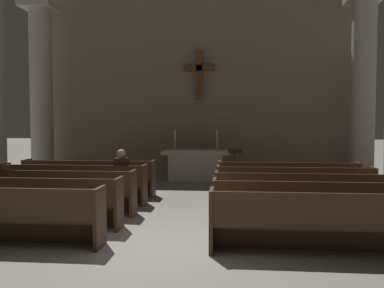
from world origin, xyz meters
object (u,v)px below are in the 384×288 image
(pew_left_row_5, at_px, (89,178))
(candlestick_right, at_px, (217,144))
(candlestick_left, at_px, (175,144))
(column_left_third, at_px, (41,94))
(pew_right_row_2, at_px, (314,207))
(pew_right_row_4, at_px, (294,187))
(pew_right_row_5, at_px, (287,180))
(pew_right_row_1, at_px, (329,223))
(pew_right_row_3, at_px, (303,196))
(altar, at_px, (196,165))
(pew_left_row_4, at_px, (73,184))
(pew_left_row_3, at_px, (53,192))
(pew_left_row_2, at_px, (28,202))
(lectern, at_px, (235,169))
(column_right_third, at_px, (363,92))
(lone_worshipper, at_px, (122,175))

(pew_left_row_5, height_order, candlestick_right, candlestick_right)
(candlestick_left, bearing_deg, column_left_third, 177.91)
(pew_right_row_2, bearing_deg, column_left_third, 140.78)
(pew_right_row_4, bearing_deg, pew_right_row_5, 90.00)
(pew_right_row_1, distance_m, pew_right_row_4, 3.28)
(pew_left_row_5, bearing_deg, pew_right_row_3, -22.89)
(pew_left_row_5, distance_m, pew_right_row_4, 5.29)
(pew_right_row_2, xyz_separation_m, pew_right_row_3, (0.00, 1.09, 0.00))
(pew_left_row_5, height_order, pew_right_row_1, same)
(pew_right_row_2, distance_m, column_left_third, 10.57)
(altar, relative_size, candlestick_left, 3.28)
(pew_left_row_4, distance_m, column_left_third, 5.69)
(pew_left_row_4, xyz_separation_m, pew_left_row_5, (0.00, 1.09, 0.00))
(pew_right_row_3, bearing_deg, pew_left_row_3, 180.00)
(pew_left_row_2, distance_m, pew_right_row_1, 5.29)
(pew_left_row_3, relative_size, column_left_third, 0.59)
(pew_left_row_4, bearing_deg, pew_right_row_1, -32.35)
(pew_right_row_3, relative_size, candlestick_left, 5.21)
(pew_left_row_2, height_order, lectern, lectern)
(pew_right_row_2, distance_m, candlestick_left, 7.17)
(pew_left_row_2, height_order, pew_left_row_4, same)
(pew_right_row_5, height_order, column_right_third, column_right_third)
(column_left_third, height_order, altar, column_left_third)
(pew_right_row_4, height_order, altar, altar)
(pew_left_row_2, bearing_deg, altar, 67.79)
(lone_worshipper, bearing_deg, pew_right_row_2, -29.18)
(pew_right_row_3, height_order, candlestick_left, candlestick_left)
(pew_right_row_2, bearing_deg, candlestick_left, 117.43)
(pew_left_row_5, bearing_deg, lectern, 25.55)
(pew_right_row_1, relative_size, column_left_third, 0.59)
(pew_left_row_2, xyz_separation_m, candlestick_left, (1.89, 6.33, 0.75))
(pew_left_row_3, relative_size, lectern, 3.03)
(pew_left_row_3, relative_size, pew_right_row_3, 1.00)
(lectern, bearing_deg, pew_right_row_1, -78.30)
(pew_left_row_4, xyz_separation_m, candlestick_right, (3.29, 4.15, 0.75))
(pew_right_row_5, xyz_separation_m, candlestick_right, (-1.89, 3.06, 0.75))
(pew_right_row_4, xyz_separation_m, candlestick_left, (-3.29, 4.15, 0.75))
(pew_right_row_1, bearing_deg, pew_left_row_2, 168.08)
(pew_right_row_1, bearing_deg, candlestick_right, 104.25)
(pew_left_row_2, distance_m, candlestick_right, 7.17)
(pew_left_row_2, xyz_separation_m, column_right_third, (7.97, 6.50, 2.42))
(altar, height_order, candlestick_left, candlestick_left)
(pew_left_row_5, distance_m, candlestick_left, 3.67)
(candlestick_right, bearing_deg, altar, -180.00)
(pew_left_row_3, distance_m, column_left_third, 6.55)
(pew_right_row_5, bearing_deg, pew_right_row_4, -90.00)
(pew_right_row_3, height_order, candlestick_right, candlestick_right)
(pew_right_row_1, relative_size, pew_right_row_3, 1.00)
(pew_left_row_2, distance_m, column_left_third, 7.48)
(pew_left_row_3, relative_size, pew_left_row_4, 1.00)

